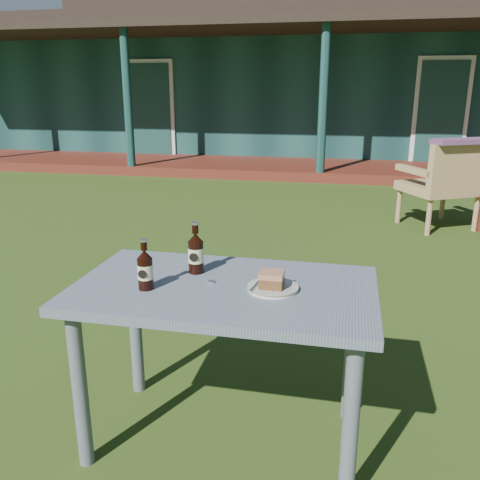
% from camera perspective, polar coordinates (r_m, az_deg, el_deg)
% --- Properties ---
extents(ground, '(80.00, 80.00, 0.00)m').
position_cam_1_polar(ground, '(3.77, 4.21, -6.36)').
color(ground, '#334916').
extents(pavilion, '(15.80, 8.30, 3.45)m').
position_cam_1_polar(pavilion, '(12.83, 10.61, 17.12)').
color(pavilion, '#173D3B').
rests_on(pavilion, ground).
extents(cafe_table, '(1.20, 0.70, 0.72)m').
position_cam_1_polar(cafe_table, '(2.08, -1.77, -7.68)').
color(cafe_table, slate).
rests_on(cafe_table, ground).
extents(plate, '(0.20, 0.20, 0.01)m').
position_cam_1_polar(plate, '(2.00, 3.70, -5.33)').
color(plate, silver).
rests_on(plate, cafe_table).
extents(cake_slice, '(0.09, 0.09, 0.06)m').
position_cam_1_polar(cake_slice, '(1.98, 3.57, -4.42)').
color(cake_slice, brown).
rests_on(cake_slice, plate).
extents(fork, '(0.03, 0.14, 0.00)m').
position_cam_1_polar(fork, '(1.99, 1.80, -5.09)').
color(fork, silver).
rests_on(fork, plate).
extents(cola_bottle_near, '(0.07, 0.07, 0.22)m').
position_cam_1_polar(cola_bottle_near, '(2.15, -4.98, -1.42)').
color(cola_bottle_near, black).
rests_on(cola_bottle_near, cafe_table).
extents(cola_bottle_far, '(0.06, 0.06, 0.20)m').
position_cam_1_polar(cola_bottle_far, '(2.00, -10.60, -3.25)').
color(cola_bottle_far, black).
rests_on(cola_bottle_far, cafe_table).
extents(bottle_cap, '(0.03, 0.03, 0.01)m').
position_cam_1_polar(bottle_cap, '(2.06, -3.22, -4.71)').
color(bottle_cap, silver).
rests_on(bottle_cap, cafe_table).
extents(armchair_left, '(0.92, 0.90, 0.93)m').
position_cam_1_polar(armchair_left, '(5.83, 22.05, 6.17)').
color(armchair_left, tan).
rests_on(armchair_left, ground).
extents(floral_throw, '(0.66, 0.50, 0.05)m').
position_cam_1_polar(floral_throw, '(5.62, 23.73, 10.13)').
color(floral_throw, '#683E67').
rests_on(floral_throw, armchair_left).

